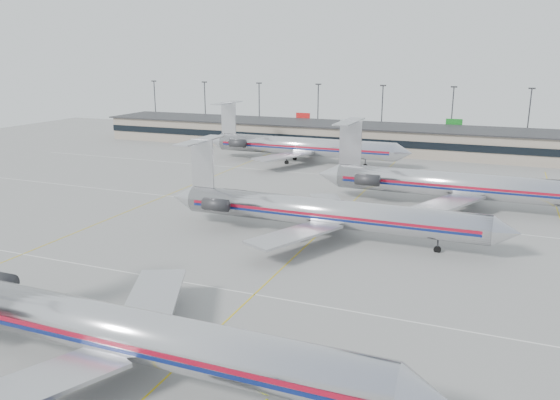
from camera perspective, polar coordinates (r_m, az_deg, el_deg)
The scene contains 8 objects.
ground at distance 46.25m, azimuth -8.02°, elevation -14.54°, with size 260.00×260.00×0.00m, color gray.
apron_markings at distance 54.15m, azimuth -2.69°, elevation -9.82°, with size 160.00×0.15×0.02m, color silver.
terminal at distance 135.65m, azimuth 13.03°, elevation 6.18°, with size 162.00×17.00×6.25m.
light_mast_row at distance 148.79m, azimuth 14.04°, elevation 8.96°, with size 163.60×0.40×15.28m.
jet_foreground at distance 42.34m, azimuth -17.67°, elevation -12.60°, with size 46.83×27.57×12.26m.
jet_second_row at distance 69.38m, azimuth 4.31°, elevation -1.24°, with size 45.40×26.73×11.88m.
jet_third_row at distance 86.88m, azimuth 18.36°, elevation 1.51°, with size 46.94×28.88×12.84m.
jet_back_row at distance 119.08m, azimuth 2.09°, elevation 5.66°, with size 46.66×28.70×12.76m.
Camera 1 is at (20.73, -34.67, 22.53)m, focal length 35.00 mm.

